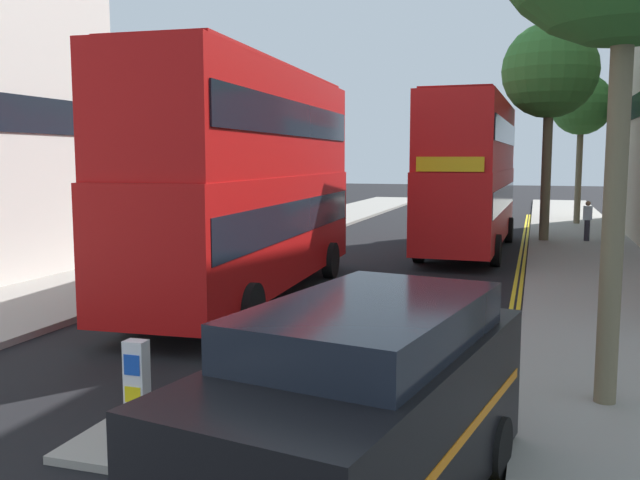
{
  "coord_description": "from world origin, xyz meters",
  "views": [
    {
      "loc": [
        4.69,
        -2.35,
        3.47
      ],
      "look_at": [
        0.5,
        11.0,
        1.8
      ],
      "focal_mm": 38.62,
      "sensor_mm": 36.0,
      "label": 1
    }
  ],
  "objects_px": {
    "pedestrian_far": "(587,220)",
    "double_decker_bus_oncoming": "(471,170)",
    "double_decker_bus_away": "(249,176)",
    "taxi_minivan": "(361,415)",
    "keep_left_bollard": "(137,387)"
  },
  "relations": [
    {
      "from": "double_decker_bus_away",
      "to": "taxi_minivan",
      "type": "height_order",
      "value": "double_decker_bus_away"
    },
    {
      "from": "taxi_minivan",
      "to": "keep_left_bollard",
      "type": "bearing_deg",
      "value": 158.8
    },
    {
      "from": "keep_left_bollard",
      "to": "double_decker_bus_oncoming",
      "type": "bearing_deg",
      "value": 82.82
    },
    {
      "from": "keep_left_bollard",
      "to": "taxi_minivan",
      "type": "height_order",
      "value": "taxi_minivan"
    },
    {
      "from": "keep_left_bollard",
      "to": "double_decker_bus_oncoming",
      "type": "distance_m",
      "value": 19.04
    },
    {
      "from": "double_decker_bus_away",
      "to": "taxi_minivan",
      "type": "bearing_deg",
      "value": -61.26
    },
    {
      "from": "double_decker_bus_away",
      "to": "double_decker_bus_oncoming",
      "type": "relative_size",
      "value": 1.0
    },
    {
      "from": "taxi_minivan",
      "to": "double_decker_bus_oncoming",
      "type": "bearing_deg",
      "value": 92.41
    },
    {
      "from": "double_decker_bus_oncoming",
      "to": "taxi_minivan",
      "type": "xyz_separation_m",
      "value": [
        0.84,
        -19.98,
        -1.96
      ]
    },
    {
      "from": "pedestrian_far",
      "to": "double_decker_bus_oncoming",
      "type": "bearing_deg",
      "value": -140.16
    },
    {
      "from": "keep_left_bollard",
      "to": "double_decker_bus_oncoming",
      "type": "xyz_separation_m",
      "value": [
        2.36,
        18.74,
        2.42
      ]
    },
    {
      "from": "double_decker_bus_away",
      "to": "taxi_minivan",
      "type": "xyz_separation_m",
      "value": [
        5.22,
        -9.51,
        -1.96
      ]
    },
    {
      "from": "keep_left_bollard",
      "to": "pedestrian_far",
      "type": "distance_m",
      "value": 23.37
    },
    {
      "from": "double_decker_bus_oncoming",
      "to": "keep_left_bollard",
      "type": "bearing_deg",
      "value": -97.18
    },
    {
      "from": "double_decker_bus_oncoming",
      "to": "taxi_minivan",
      "type": "height_order",
      "value": "double_decker_bus_oncoming"
    }
  ]
}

